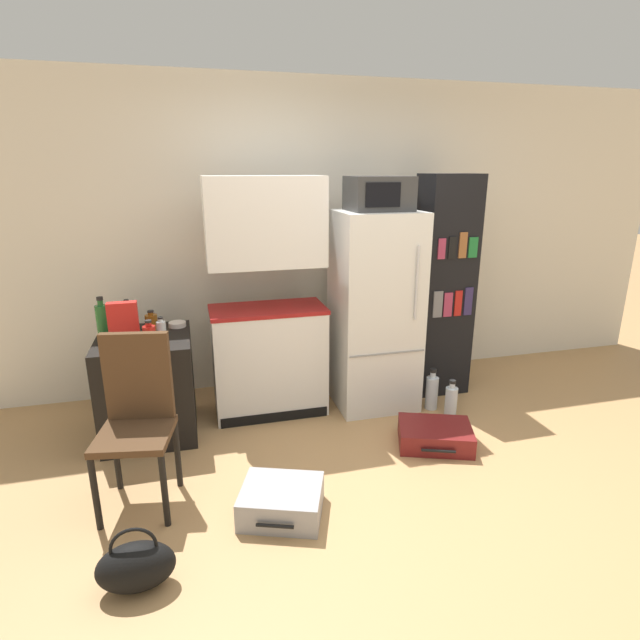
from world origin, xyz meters
TOP-DOWN VIEW (x-y plane):
  - ground_plane at (0.00, 0.00)m, footprint 24.00×24.00m
  - wall_back at (0.20, 2.00)m, footprint 6.40×0.10m
  - side_table at (-1.54, 1.26)m, footprint 0.65×0.69m
  - kitchen_hutch at (-0.63, 1.38)m, footprint 0.89×0.45m
  - refrigerator at (0.23, 1.31)m, footprint 0.63×0.61m
  - microwave at (0.23, 1.31)m, footprint 0.46×0.39m
  - bookshelf at (0.89, 1.43)m, footprint 0.44×0.36m
  - bottle_clear_short at (-1.41, 1.19)m, footprint 0.06×0.06m
  - bottle_olive_oil at (-1.64, 1.40)m, footprint 0.07×0.07m
  - bottle_amber_beer at (-1.49, 1.41)m, footprint 0.09×0.09m
  - bottle_ketchup_red at (-1.47, 1.01)m, footprint 0.08×0.08m
  - bottle_green_tall at (-1.81, 1.35)m, footprint 0.08×0.08m
  - bowl at (-1.31, 1.44)m, footprint 0.13×0.13m
  - cereal_box at (-1.64, 1.10)m, footprint 0.19×0.07m
  - chair at (-1.53, 0.45)m, footprint 0.46×0.47m
  - suitcase_large_flat at (-0.78, 0.08)m, footprint 0.55×0.51m
  - suitcase_small_flat at (0.42, 0.54)m, footprint 0.61×0.53m
  - handbag at (-1.53, -0.27)m, footprint 0.36×0.20m
  - water_bottle_front at (0.75, 0.91)m, footprint 0.10×0.10m
  - water_bottle_middle at (0.65, 1.06)m, footprint 0.10×0.10m

SIDE VIEW (x-z plane):
  - ground_plane at x=0.00m, z-range 0.00..0.00m
  - suitcase_small_flat at x=0.42m, z-range 0.00..0.15m
  - suitcase_large_flat at x=-0.78m, z-range 0.00..0.17m
  - handbag at x=-1.53m, z-range -0.04..0.29m
  - water_bottle_front at x=0.75m, z-range -0.02..0.28m
  - water_bottle_middle at x=0.65m, z-range -0.03..0.32m
  - side_table at x=-1.54m, z-range 0.00..0.75m
  - chair at x=-1.53m, z-range 0.08..1.09m
  - bowl at x=-1.31m, z-range 0.75..0.78m
  - refrigerator at x=0.23m, z-range 0.00..1.59m
  - bottle_amber_beer at x=-1.49m, z-range 0.74..0.88m
  - bottle_clear_short at x=-1.41m, z-range 0.74..0.89m
  - bottle_ketchup_red at x=-1.47m, z-range 0.73..0.92m
  - bottle_olive_oil at x=-1.64m, z-range 0.73..0.97m
  - kitchen_hutch at x=-0.63m, z-range -0.07..1.78m
  - bottle_green_tall at x=-1.81m, z-range 0.73..1.01m
  - cereal_box at x=-1.64m, z-range 0.75..1.05m
  - bookshelf at x=0.89m, z-range 0.00..1.86m
  - wall_back at x=0.20m, z-range 0.00..2.62m
  - microwave at x=0.23m, z-range 1.59..1.84m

